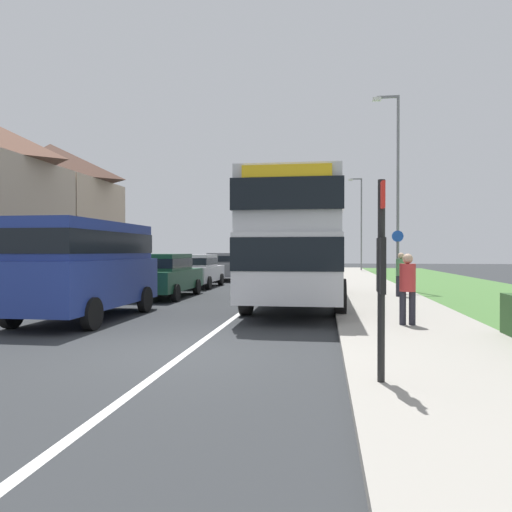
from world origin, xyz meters
TOP-DOWN VIEW (x-y plane):
  - ground_plane at (0.00, 0.00)m, footprint 120.00×120.00m
  - lane_marking_centre at (0.00, 8.00)m, footprint 0.14×60.00m
  - pavement_near_side at (4.20, 6.00)m, footprint 3.20×68.00m
  - double_decker_bus at (1.47, 7.57)m, footprint 2.80×9.86m
  - parked_van_blue at (-3.65, 3.46)m, footprint 2.11×5.05m
  - parked_car_dark_green at (-3.57, 9.19)m, footprint 1.91×4.48m
  - parked_car_silver at (-3.70, 14.28)m, footprint 1.95×4.21m
  - parked_car_grey at (-3.48, 19.72)m, footprint 1.90×4.37m
  - pedestrian_at_stop at (4.10, 2.85)m, footprint 0.34×0.34m
  - pedestrian_walking_away at (4.99, 9.58)m, footprint 0.34×0.34m
  - bus_stop_sign at (3.00, -1.86)m, footprint 0.09×0.52m
  - cycle_route_sign at (5.12, 11.24)m, footprint 0.44×0.08m
  - street_lamp_mid at (5.36, 13.47)m, footprint 1.14×0.20m
  - street_lamp_far at (5.30, 33.37)m, footprint 1.14×0.20m
  - house_terrace_far_side at (-13.07, 14.43)m, footprint 6.38×11.85m

SIDE VIEW (x-z plane):
  - ground_plane at x=0.00m, z-range 0.00..0.00m
  - lane_marking_centre at x=0.00m, z-range 0.00..0.01m
  - pavement_near_side at x=4.20m, z-range 0.00..0.12m
  - parked_car_silver at x=-3.70m, z-range 0.09..1.65m
  - parked_car_grey at x=-3.48m, z-range 0.08..1.70m
  - parked_car_dark_green at x=-3.57m, z-range 0.08..1.70m
  - pedestrian_at_stop at x=4.10m, z-range 0.14..1.81m
  - pedestrian_walking_away at x=4.99m, z-range 0.14..1.81m
  - cycle_route_sign at x=5.12m, z-range 0.17..2.69m
  - parked_van_blue at x=-3.65m, z-range 0.22..2.67m
  - bus_stop_sign at x=3.00m, z-range 0.24..2.84m
  - double_decker_bus at x=1.47m, z-range 0.29..3.99m
  - house_terrace_far_side at x=-13.07m, z-range 0.00..7.80m
  - street_lamp_far at x=5.30m, z-range 0.55..8.40m
  - street_lamp_mid at x=5.36m, z-range 0.56..8.99m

